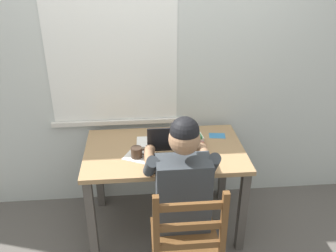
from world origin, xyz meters
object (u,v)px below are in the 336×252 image
(seated_person, at_px, (181,187))
(coffee_mug_dark, at_px, (137,153))
(desk, at_px, (165,161))
(coffee_mug_white, at_px, (164,140))
(computer_mouse, at_px, (205,163))
(landscape_photo_print, at_px, (217,136))
(laptop, at_px, (171,154))
(book_stack_main, at_px, (191,138))
(wooden_chair, at_px, (186,244))

(seated_person, xyz_separation_m, coffee_mug_dark, (-0.29, 0.33, 0.09))
(desk, height_order, coffee_mug_white, coffee_mug_white)
(seated_person, bearing_deg, computer_mouse, 43.98)
(seated_person, relative_size, coffee_mug_white, 10.50)
(computer_mouse, bearing_deg, coffee_mug_white, 130.20)
(coffee_mug_dark, bearing_deg, landscape_photo_print, 23.47)
(seated_person, relative_size, computer_mouse, 12.61)
(laptop, distance_m, book_stack_main, 0.29)
(coffee_mug_dark, xyz_separation_m, landscape_photo_print, (0.66, 0.29, -0.04))
(desk, distance_m, laptop, 0.23)
(desk, height_order, wooden_chair, wooden_chair)
(laptop, height_order, book_stack_main, laptop)
(desk, distance_m, coffee_mug_white, 0.16)
(laptop, bearing_deg, seated_person, -81.37)
(desk, relative_size, computer_mouse, 12.14)
(coffee_mug_white, bearing_deg, seated_person, -81.57)
(desk, xyz_separation_m, coffee_mug_dark, (-0.21, -0.11, 0.15))
(coffee_mug_white, distance_m, landscape_photo_print, 0.46)
(desk, xyz_separation_m, landscape_photo_print, (0.45, 0.17, 0.11))
(laptop, xyz_separation_m, coffee_mug_white, (-0.03, 0.22, -0.01))
(coffee_mug_white, height_order, landscape_photo_print, coffee_mug_white)
(computer_mouse, height_order, coffee_mug_white, coffee_mug_white)
(seated_person, bearing_deg, wooden_chair, -90.00)
(laptop, distance_m, computer_mouse, 0.25)
(coffee_mug_white, bearing_deg, wooden_chair, -84.58)
(coffee_mug_white, bearing_deg, desk, -90.62)
(computer_mouse, relative_size, book_stack_main, 0.52)
(wooden_chair, bearing_deg, coffee_mug_dark, 115.03)
(seated_person, height_order, book_stack_main, seated_person)
(desk, relative_size, laptop, 3.68)
(laptop, relative_size, landscape_photo_print, 2.54)
(computer_mouse, distance_m, coffee_mug_dark, 0.50)
(wooden_chair, xyz_separation_m, laptop, (-0.04, 0.56, 0.32))
(desk, relative_size, coffee_mug_dark, 10.16)
(laptop, relative_size, coffee_mug_white, 2.75)
(wooden_chair, bearing_deg, coffee_mug_white, 95.42)
(wooden_chair, xyz_separation_m, coffee_mug_dark, (-0.29, 0.61, 0.31))
(landscape_photo_print, bearing_deg, computer_mouse, -104.89)
(computer_mouse, relative_size, coffee_mug_dark, 0.84)
(laptop, xyz_separation_m, coffee_mug_dark, (-0.24, 0.05, -0.01))
(landscape_photo_print, bearing_deg, book_stack_main, -148.10)
(laptop, relative_size, computer_mouse, 3.30)
(computer_mouse, xyz_separation_m, coffee_mug_dark, (-0.48, 0.14, 0.03))
(laptop, relative_size, coffee_mug_dark, 2.76)
(laptop, height_order, computer_mouse, laptop)
(seated_person, distance_m, laptop, 0.30)
(laptop, bearing_deg, wooden_chair, -85.69)
(wooden_chair, distance_m, coffee_mug_dark, 0.74)
(seated_person, relative_size, landscape_photo_print, 9.70)
(coffee_mug_white, bearing_deg, coffee_mug_dark, -141.05)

